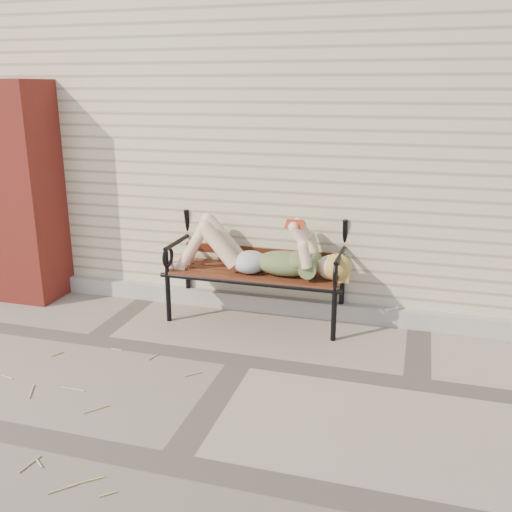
% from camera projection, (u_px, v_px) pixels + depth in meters
% --- Properties ---
extents(ground, '(80.00, 80.00, 0.00)m').
position_uv_depth(ground, '(241.00, 360.00, 4.20)').
color(ground, gray).
rests_on(ground, ground).
extents(house_wall, '(8.00, 4.00, 3.00)m').
position_uv_depth(house_wall, '(320.00, 126.00, 6.53)').
color(house_wall, beige).
rests_on(house_wall, ground).
extents(foundation_strip, '(8.00, 0.10, 0.15)m').
position_uv_depth(foundation_strip, '(274.00, 305.00, 5.07)').
color(foundation_strip, '#A39C93').
rests_on(foundation_strip, ground).
extents(brick_pillar, '(0.50, 0.50, 2.00)m').
position_uv_depth(brick_pillar, '(26.00, 193.00, 5.22)').
color(brick_pillar, '#A22F24').
rests_on(brick_pillar, ground).
extents(garden_bench, '(1.61, 0.64, 1.04)m').
position_uv_depth(garden_bench, '(258.00, 252.00, 4.85)').
color(garden_bench, black).
rests_on(garden_bench, ground).
extents(reading_woman, '(1.52, 0.34, 0.48)m').
position_uv_depth(reading_woman, '(256.00, 252.00, 4.72)').
color(reading_woman, '#0A3748').
rests_on(reading_woman, ground).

